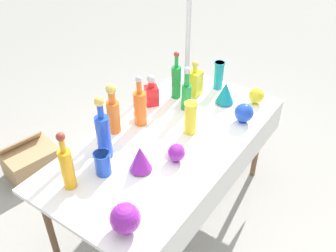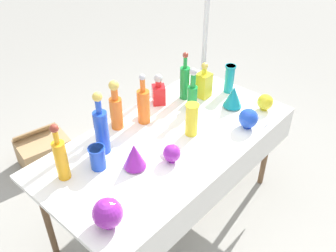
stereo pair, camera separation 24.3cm
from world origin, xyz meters
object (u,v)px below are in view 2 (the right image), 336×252
object	(u,v)px
slender_vase_0	(97,157)
round_bowl_1	(248,118)
tall_bottle_4	(61,157)
tall_bottle_5	(101,129)
round_bowl_3	(172,153)
cardboard_box_behind_left	(44,151)
slender_vase_2	(229,78)
square_decanter_0	(159,92)
round_bowl_2	(108,213)
fluted_vase_0	(134,156)
round_bowl_0	(265,102)
tall_bottle_3	(143,105)
fluted_vase_1	(233,97)
tall_bottle_2	(116,108)
slender_vase_1	(192,119)
tall_bottle_1	(192,94)
square_decanter_1	(204,84)
tall_bottle_0	(185,81)
canopy_pole	(205,33)

from	to	relation	value
slender_vase_0	round_bowl_1	world-z (taller)	slender_vase_0
tall_bottle_4	tall_bottle_5	bearing A→B (deg)	2.15
round_bowl_3	cardboard_box_behind_left	size ratio (longest dim) A/B	0.25
cardboard_box_behind_left	tall_bottle_4	bearing A→B (deg)	-110.52
slender_vase_2	square_decanter_0	bearing A→B (deg)	148.87
tall_bottle_5	cardboard_box_behind_left	size ratio (longest dim) A/B	0.90
round_bowl_2	tall_bottle_5	bearing A→B (deg)	52.13
slender_vase_0	round_bowl_1	xyz separation A→B (m)	(0.95, -0.45, -0.01)
square_decanter_0	fluted_vase_0	world-z (taller)	square_decanter_0
square_decanter_0	round_bowl_0	size ratio (longest dim) A/B	1.96
tall_bottle_3	fluted_vase_1	xyz separation A→B (m)	(0.57, -0.36, -0.05)
tall_bottle_2	round_bowl_2	world-z (taller)	tall_bottle_2
square_decanter_0	slender_vase_2	bearing A→B (deg)	-31.13
tall_bottle_5	tall_bottle_3	bearing A→B (deg)	5.00
round_bowl_3	slender_vase_1	bearing A→B (deg)	16.12
tall_bottle_1	round_bowl_1	world-z (taller)	tall_bottle_1
square_decanter_1	cardboard_box_behind_left	size ratio (longest dim) A/B	0.60
tall_bottle_1	round_bowl_0	world-z (taller)	tall_bottle_1
square_decanter_0	fluted_vase_1	bearing A→B (deg)	-53.62
square_decanter_0	round_bowl_1	bearing A→B (deg)	-74.49
square_decanter_0	round_bowl_0	world-z (taller)	square_decanter_0
tall_bottle_0	round_bowl_3	distance (m)	0.74
tall_bottle_2	slender_vase_0	xyz separation A→B (m)	(-0.35, -0.22, -0.08)
cardboard_box_behind_left	canopy_pole	xyz separation A→B (m)	(1.40, -0.69, 0.87)
tall_bottle_0	fluted_vase_1	bearing A→B (deg)	-68.27
tall_bottle_4	round_bowl_1	size ratio (longest dim) A/B	2.67
tall_bottle_3	tall_bottle_4	xyz separation A→B (m)	(-0.71, -0.05, 0.01)
tall_bottle_2	square_decanter_1	world-z (taller)	tall_bottle_2
tall_bottle_0	fluted_vase_0	distance (m)	0.85
tall_bottle_2	fluted_vase_0	size ratio (longest dim) A/B	2.10
tall_bottle_1	fluted_vase_1	distance (m)	0.31
tall_bottle_0	tall_bottle_4	bearing A→B (deg)	-178.06
square_decanter_0	tall_bottle_1	bearing A→B (deg)	-69.31
canopy_pole	cardboard_box_behind_left	bearing A→B (deg)	153.77
tall_bottle_1	tall_bottle_4	distance (m)	1.05
tall_bottle_5	round_bowl_1	xyz separation A→B (m)	(0.82, -0.54, -0.10)
fluted_vase_0	slender_vase_2	bearing A→B (deg)	4.34
round_bowl_1	round_bowl_2	xyz separation A→B (m)	(-1.19, 0.07, 0.01)
slender_vase_1	round_bowl_3	bearing A→B (deg)	-163.88
tall_bottle_0	canopy_pole	world-z (taller)	canopy_pole
tall_bottle_5	square_decanter_0	world-z (taller)	tall_bottle_5
slender_vase_0	canopy_pole	distance (m)	1.66
tall_bottle_4	fluted_vase_0	xyz separation A→B (m)	(0.33, -0.25, -0.06)
slender_vase_0	round_bowl_3	bearing A→B (deg)	-40.84
round_bowl_3	cardboard_box_behind_left	world-z (taller)	round_bowl_3
square_decanter_0	slender_vase_2	distance (m)	0.57
slender_vase_2	round_bowl_1	distance (m)	0.48
slender_vase_1	fluted_vase_0	world-z (taller)	slender_vase_1
slender_vase_2	canopy_pole	world-z (taller)	canopy_pole
tall_bottle_5	square_decanter_0	distance (m)	0.66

